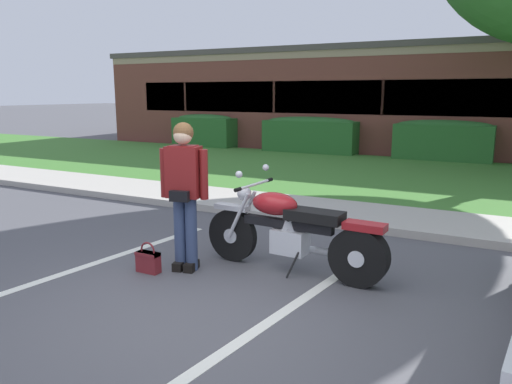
{
  "coord_description": "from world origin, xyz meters",
  "views": [
    {
      "loc": [
        2.49,
        -3.61,
        2.02
      ],
      "look_at": [
        -0.22,
        1.55,
        0.85
      ],
      "focal_mm": 34.63,
      "sensor_mm": 36.0,
      "label": 1
    }
  ],
  "objects_px": {
    "hedge_left": "(205,130)",
    "brick_building": "(413,98)",
    "rider_person": "(184,186)",
    "hedge_center_left": "(310,134)",
    "motorcycle": "(299,233)",
    "handbag": "(148,260)",
    "hedge_center_right": "(443,140)"
  },
  "relations": [
    {
      "from": "hedge_left",
      "to": "hedge_center_left",
      "type": "bearing_deg",
      "value": -0.0
    },
    {
      "from": "rider_person",
      "to": "hedge_left",
      "type": "distance_m",
      "value": 13.19
    },
    {
      "from": "motorcycle",
      "to": "brick_building",
      "type": "distance_m",
      "value": 16.26
    },
    {
      "from": "hedge_center_left",
      "to": "brick_building",
      "type": "height_order",
      "value": "brick_building"
    },
    {
      "from": "hedge_left",
      "to": "brick_building",
      "type": "height_order",
      "value": "brick_building"
    },
    {
      "from": "hedge_center_left",
      "to": "brick_building",
      "type": "bearing_deg",
      "value": 67.36
    },
    {
      "from": "handbag",
      "to": "brick_building",
      "type": "height_order",
      "value": "brick_building"
    },
    {
      "from": "motorcycle",
      "to": "hedge_left",
      "type": "relative_size",
      "value": 0.93
    },
    {
      "from": "motorcycle",
      "to": "handbag",
      "type": "height_order",
      "value": "motorcycle"
    },
    {
      "from": "motorcycle",
      "to": "hedge_left",
      "type": "height_order",
      "value": "hedge_left"
    },
    {
      "from": "rider_person",
      "to": "hedge_center_left",
      "type": "xyz_separation_m",
      "value": [
        -2.86,
        11.11,
        -0.34
      ]
    },
    {
      "from": "motorcycle",
      "to": "hedge_left",
      "type": "bearing_deg",
      "value": 128.0
    },
    {
      "from": "hedge_center_left",
      "to": "hedge_center_right",
      "type": "distance_m",
      "value": 4.23
    },
    {
      "from": "handbag",
      "to": "hedge_left",
      "type": "xyz_separation_m",
      "value": [
        -6.77,
        11.4,
        0.51
      ]
    },
    {
      "from": "motorcycle",
      "to": "rider_person",
      "type": "distance_m",
      "value": 1.4
    },
    {
      "from": "rider_person",
      "to": "brick_building",
      "type": "distance_m",
      "value": 16.62
    },
    {
      "from": "hedge_center_left",
      "to": "brick_building",
      "type": "xyz_separation_m",
      "value": [
        2.29,
        5.48,
        1.16
      ]
    },
    {
      "from": "hedge_left",
      "to": "hedge_center_left",
      "type": "xyz_separation_m",
      "value": [
        4.23,
        -0.0,
        0.0
      ]
    },
    {
      "from": "hedge_left",
      "to": "hedge_center_left",
      "type": "relative_size",
      "value": 0.76
    },
    {
      "from": "rider_person",
      "to": "handbag",
      "type": "distance_m",
      "value": 0.95
    },
    {
      "from": "motorcycle",
      "to": "hedge_center_right",
      "type": "relative_size",
      "value": 0.8
    },
    {
      "from": "motorcycle",
      "to": "hedge_left",
      "type": "xyz_separation_m",
      "value": [
        -8.3,
        10.63,
        0.17
      ]
    },
    {
      "from": "rider_person",
      "to": "hedge_center_left",
      "type": "bearing_deg",
      "value": 104.46
    },
    {
      "from": "motorcycle",
      "to": "hedge_center_right",
      "type": "bearing_deg",
      "value": 89.15
    },
    {
      "from": "handbag",
      "to": "hedge_center_left",
      "type": "distance_m",
      "value": 11.69
    },
    {
      "from": "motorcycle",
      "to": "handbag",
      "type": "distance_m",
      "value": 1.75
    },
    {
      "from": "motorcycle",
      "to": "brick_building",
      "type": "bearing_deg",
      "value": 96.32
    },
    {
      "from": "motorcycle",
      "to": "rider_person",
      "type": "height_order",
      "value": "rider_person"
    },
    {
      "from": "handbag",
      "to": "brick_building",
      "type": "relative_size",
      "value": 0.02
    },
    {
      "from": "motorcycle",
      "to": "hedge_center_left",
      "type": "relative_size",
      "value": 0.7
    },
    {
      "from": "hedge_center_right",
      "to": "hedge_center_left",
      "type": "bearing_deg",
      "value": -180.0
    },
    {
      "from": "hedge_center_left",
      "to": "hedge_center_right",
      "type": "xyz_separation_m",
      "value": [
        4.23,
        0.0,
        0.0
      ]
    }
  ]
}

